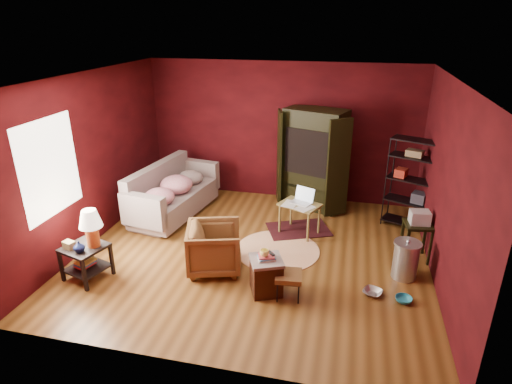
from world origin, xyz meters
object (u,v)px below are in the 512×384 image
laptop_desk (300,207)px  wire_shelving (411,180)px  side_table (88,238)px  hamper (266,275)px  armchair (214,246)px  sofa (171,197)px  tv_armoire (313,157)px

laptop_desk → wire_shelving: bearing=44.4°
side_table → hamper: bearing=4.8°
armchair → side_table: 1.81m
armchair → wire_shelving: size_ratio=0.48×
hamper → sofa: bearing=138.0°
side_table → sofa: bearing=83.4°
tv_armoire → wire_shelving: 1.88m
sofa → hamper: 3.10m
side_table → wire_shelving: size_ratio=0.66×
hamper → wire_shelving: 3.36m
hamper → tv_armoire: tv_armoire is taller
armchair → tv_armoire: size_ratio=0.40×
sofa → laptop_desk: size_ratio=2.27×
hamper → wire_shelving: size_ratio=0.37×
sofa → wire_shelving: size_ratio=1.13×
wire_shelving → laptop_desk: bearing=-136.9°
side_table → laptop_desk: 3.47m
sofa → wire_shelving: (4.38, 0.48, 0.54)m
tv_armoire → armchair: bearing=-93.8°
tv_armoire → wire_shelving: tv_armoire is taller
sofa → laptop_desk: bearing=-85.1°
sofa → laptop_desk: laptop_desk is taller
armchair → side_table: size_ratio=0.74×
side_table → tv_armoire: tv_armoire is taller
armchair → laptop_desk: 1.82m
armchair → wire_shelving: bearing=-70.5°
sofa → side_table: 2.32m
laptop_desk → tv_armoire: (0.08, 1.25, 0.52)m
hamper → laptop_desk: bearing=83.3°
side_table → wire_shelving: 5.42m
side_table → tv_armoire: (2.86, 3.32, 0.38)m
sofa → tv_armoire: (2.59, 1.03, 0.66)m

